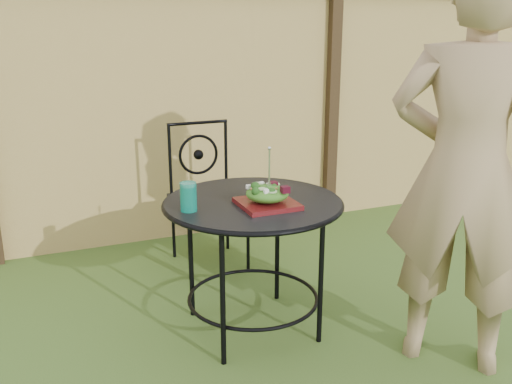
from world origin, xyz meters
TOP-DOWN VIEW (x-y plane):
  - fence at (-0.00, 2.19)m, footprint 8.00×0.12m
  - patio_table at (-0.00, 0.67)m, footprint 0.92×0.92m
  - patio_chair at (0.05, 1.64)m, footprint 0.46×0.46m
  - diner at (0.77, 0.04)m, footprint 0.81×0.80m
  - salad_plate at (0.02, 0.55)m, footprint 0.27×0.27m
  - salad at (0.02, 0.55)m, footprint 0.21×0.21m
  - fork at (0.03, 0.55)m, footprint 0.01×0.01m
  - drinking_glass at (-0.35, 0.63)m, footprint 0.08×0.08m

SIDE VIEW (x-z plane):
  - patio_chair at x=0.05m, z-range 0.03..0.98m
  - patio_table at x=0.00m, z-range 0.22..0.95m
  - salad_plate at x=0.02m, z-range 0.72..0.75m
  - salad at x=0.02m, z-range 0.75..0.83m
  - drinking_glass at x=-0.35m, z-range 0.72..0.86m
  - fork at x=0.03m, z-range 0.83..1.01m
  - diner at x=0.77m, z-range 0.00..1.89m
  - fence at x=0.00m, z-range 0.00..1.90m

